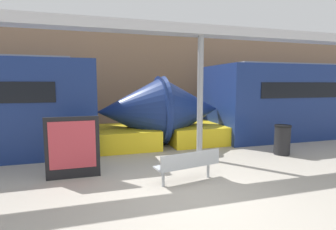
{
  "coord_description": "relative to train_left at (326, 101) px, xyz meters",
  "views": [
    {
      "loc": [
        -2.0,
        -4.71,
        2.32
      ],
      "look_at": [
        0.26,
        2.77,
        1.4
      ],
      "focal_mm": 28.0,
      "sensor_mm": 36.0,
      "label": 1
    }
  ],
  "objects": [
    {
      "name": "ground_plane",
      "position": [
        -8.83,
        -5.04,
        -1.52
      ],
      "size": [
        60.0,
        60.0,
        0.0
      ],
      "primitive_type": "plane",
      "color": "#A8A093"
    },
    {
      "name": "bench_near",
      "position": [
        -8.64,
        -4.16,
        -1.05
      ],
      "size": [
        1.63,
        0.74,
        0.77
      ],
      "rotation": [
        0.0,
        0.0,
        0.19
      ],
      "color": "#ADB2B7",
      "rests_on": "ground_plane"
    },
    {
      "name": "trash_bin",
      "position": [
        -4.74,
        -2.7,
        -1.02
      ],
      "size": [
        0.53,
        0.53,
        0.98
      ],
      "color": "black",
      "rests_on": "ground_plane"
    },
    {
      "name": "canopy_beam",
      "position": [
        -7.57,
        -2.36,
        2.38
      ],
      "size": [
        28.0,
        0.6,
        0.28
      ],
      "primitive_type": "cube",
      "color": "#B7B7BC",
      "rests_on": "support_column_near"
    },
    {
      "name": "support_column_near",
      "position": [
        -7.57,
        -2.36,
        0.36
      ],
      "size": [
        0.18,
        0.18,
        3.75
      ],
      "primitive_type": "cylinder",
      "color": "gray",
      "rests_on": "ground_plane"
    },
    {
      "name": "train_left",
      "position": [
        0.0,
        0.0,
        0.0
      ],
      "size": [
        16.42,
        2.93,
        3.2
      ],
      "color": "navy",
      "rests_on": "ground_plane"
    },
    {
      "name": "poster_board",
      "position": [
        -11.25,
        -3.07,
        -0.74
      ],
      "size": [
        1.28,
        0.07,
        1.54
      ],
      "color": "black",
      "rests_on": "ground_plane"
    },
    {
      "name": "station_wall",
      "position": [
        -8.83,
        3.87,
        0.98
      ],
      "size": [
        56.0,
        0.2,
        5.0
      ],
      "primitive_type": "cube",
      "color": "#937051",
      "rests_on": "ground_plane"
    }
  ]
}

